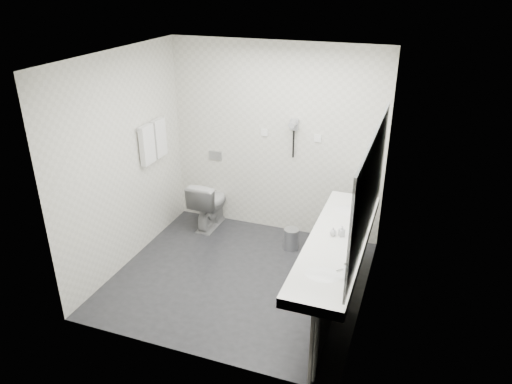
% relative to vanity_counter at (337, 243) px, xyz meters
% --- Properties ---
extents(floor, '(2.80, 2.80, 0.00)m').
position_rel_vanity_counter_xyz_m(floor, '(-1.12, 0.20, -0.80)').
color(floor, '#252529').
rests_on(floor, ground).
extents(ceiling, '(2.80, 2.80, 0.00)m').
position_rel_vanity_counter_xyz_m(ceiling, '(-1.12, 0.20, 1.70)').
color(ceiling, white).
rests_on(ceiling, wall_back).
extents(wall_back, '(2.80, 0.00, 2.80)m').
position_rel_vanity_counter_xyz_m(wall_back, '(-1.12, 1.50, 0.45)').
color(wall_back, silver).
rests_on(wall_back, floor).
extents(wall_front, '(2.80, 0.00, 2.80)m').
position_rel_vanity_counter_xyz_m(wall_front, '(-1.12, -1.10, 0.45)').
color(wall_front, silver).
rests_on(wall_front, floor).
extents(wall_left, '(0.00, 2.60, 2.60)m').
position_rel_vanity_counter_xyz_m(wall_left, '(-2.52, 0.20, 0.45)').
color(wall_left, silver).
rests_on(wall_left, floor).
extents(wall_right, '(0.00, 2.60, 2.60)m').
position_rel_vanity_counter_xyz_m(wall_right, '(0.27, 0.20, 0.45)').
color(wall_right, silver).
rests_on(wall_right, floor).
extents(vanity_counter, '(0.55, 2.20, 0.10)m').
position_rel_vanity_counter_xyz_m(vanity_counter, '(0.00, 0.00, 0.00)').
color(vanity_counter, white).
rests_on(vanity_counter, floor).
extents(vanity_panel, '(0.03, 2.15, 0.75)m').
position_rel_vanity_counter_xyz_m(vanity_panel, '(0.02, 0.00, -0.42)').
color(vanity_panel, gray).
rests_on(vanity_panel, floor).
extents(vanity_post_near, '(0.06, 0.06, 0.75)m').
position_rel_vanity_counter_xyz_m(vanity_post_near, '(0.05, -1.04, -0.42)').
color(vanity_post_near, silver).
rests_on(vanity_post_near, floor).
extents(vanity_post_far, '(0.06, 0.06, 0.75)m').
position_rel_vanity_counter_xyz_m(vanity_post_far, '(0.05, 1.04, -0.42)').
color(vanity_post_far, silver).
rests_on(vanity_post_far, floor).
extents(mirror, '(0.02, 2.20, 1.05)m').
position_rel_vanity_counter_xyz_m(mirror, '(0.26, 0.00, 0.65)').
color(mirror, '#B2BCC6').
rests_on(mirror, wall_right).
extents(basin_near, '(0.40, 0.31, 0.05)m').
position_rel_vanity_counter_xyz_m(basin_near, '(0.00, -0.65, 0.04)').
color(basin_near, white).
rests_on(basin_near, vanity_counter).
extents(basin_far, '(0.40, 0.31, 0.05)m').
position_rel_vanity_counter_xyz_m(basin_far, '(0.00, 0.65, 0.04)').
color(basin_far, white).
rests_on(basin_far, vanity_counter).
extents(faucet_near, '(0.04, 0.04, 0.15)m').
position_rel_vanity_counter_xyz_m(faucet_near, '(0.19, -0.65, 0.12)').
color(faucet_near, silver).
rests_on(faucet_near, vanity_counter).
extents(faucet_far, '(0.04, 0.04, 0.15)m').
position_rel_vanity_counter_xyz_m(faucet_far, '(0.19, 0.65, 0.12)').
color(faucet_far, silver).
rests_on(faucet_far, vanity_counter).
extents(soap_bottle_a, '(0.07, 0.07, 0.11)m').
position_rel_vanity_counter_xyz_m(soap_bottle_a, '(0.03, 0.07, 0.11)').
color(soap_bottle_a, silver).
rests_on(soap_bottle_a, vanity_counter).
extents(soap_bottle_b, '(0.09, 0.09, 0.09)m').
position_rel_vanity_counter_xyz_m(soap_bottle_b, '(-0.05, 0.05, 0.09)').
color(soap_bottle_b, silver).
rests_on(soap_bottle_b, vanity_counter).
extents(glass_left, '(0.08, 0.08, 0.12)m').
position_rel_vanity_counter_xyz_m(glass_left, '(0.21, 0.20, 0.11)').
color(glass_left, silver).
rests_on(glass_left, vanity_counter).
extents(toilet, '(0.39, 0.68, 0.69)m').
position_rel_vanity_counter_xyz_m(toilet, '(-1.97, 1.23, -0.46)').
color(toilet, white).
rests_on(toilet, floor).
extents(flush_plate, '(0.18, 0.02, 0.12)m').
position_rel_vanity_counter_xyz_m(flush_plate, '(-1.98, 1.49, 0.15)').
color(flush_plate, '#B2B5BA').
rests_on(flush_plate, wall_back).
extents(pedal_bin, '(0.24, 0.24, 0.26)m').
position_rel_vanity_counter_xyz_m(pedal_bin, '(-0.74, 1.02, -0.67)').
color(pedal_bin, '#B2B5BA').
rests_on(pedal_bin, floor).
extents(bin_lid, '(0.19, 0.19, 0.02)m').
position_rel_vanity_counter_xyz_m(bin_lid, '(-0.74, 1.02, -0.53)').
color(bin_lid, '#B2B5BA').
rests_on(bin_lid, pedal_bin).
extents(towel_rail, '(0.02, 0.62, 0.02)m').
position_rel_vanity_counter_xyz_m(towel_rail, '(-2.47, 0.75, 0.75)').
color(towel_rail, silver).
rests_on(towel_rail, wall_left).
extents(towel_near, '(0.07, 0.24, 0.48)m').
position_rel_vanity_counter_xyz_m(towel_near, '(-2.46, 0.61, 0.53)').
color(towel_near, white).
rests_on(towel_near, towel_rail).
extents(towel_far, '(0.07, 0.24, 0.48)m').
position_rel_vanity_counter_xyz_m(towel_far, '(-2.46, 0.89, 0.53)').
color(towel_far, white).
rests_on(towel_far, towel_rail).
extents(dryer_cradle, '(0.10, 0.04, 0.14)m').
position_rel_vanity_counter_xyz_m(dryer_cradle, '(-0.88, 1.47, 0.70)').
color(dryer_cradle, '#96979B').
rests_on(dryer_cradle, wall_back).
extents(dryer_barrel, '(0.08, 0.14, 0.08)m').
position_rel_vanity_counter_xyz_m(dryer_barrel, '(-0.88, 1.40, 0.73)').
color(dryer_barrel, '#96979B').
rests_on(dryer_barrel, dryer_cradle).
extents(dryer_cord, '(0.02, 0.02, 0.35)m').
position_rel_vanity_counter_xyz_m(dryer_cord, '(-0.88, 1.46, 0.45)').
color(dryer_cord, black).
rests_on(dryer_cord, dryer_cradle).
extents(switch_plate_a, '(0.09, 0.02, 0.09)m').
position_rel_vanity_counter_xyz_m(switch_plate_a, '(-1.27, 1.49, 0.55)').
color(switch_plate_a, white).
rests_on(switch_plate_a, wall_back).
extents(switch_plate_b, '(0.09, 0.02, 0.09)m').
position_rel_vanity_counter_xyz_m(switch_plate_b, '(-0.57, 1.49, 0.55)').
color(switch_plate_b, white).
rests_on(switch_plate_b, wall_back).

